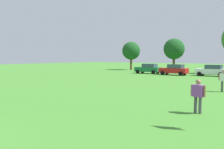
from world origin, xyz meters
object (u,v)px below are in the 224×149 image
at_px(parked_car_green_0, 148,69).
at_px(parked_car_white_2, 212,70).
at_px(adult_bystander, 198,93).
at_px(parked_car_red_1, 174,70).
at_px(bystander_near_trees, 224,79).
at_px(tree_center, 174,49).
at_px(tree_far_left, 131,51).

bearing_deg(parked_car_green_0, parked_car_white_2, -179.89).
distance_m(adult_bystander, parked_car_green_0, 30.95).
bearing_deg(adult_bystander, parked_car_red_1, -52.79).
distance_m(parked_car_green_0, parked_car_white_2, 10.38).
bearing_deg(parked_car_green_0, adult_bystander, 121.15).
height_order(adult_bystander, bystander_near_trees, bystander_near_trees).
distance_m(parked_car_green_0, tree_center, 10.70).
distance_m(bystander_near_trees, parked_car_white_2, 18.02).
height_order(parked_car_red_1, parked_car_white_2, same).
height_order(parked_car_green_0, tree_far_left, tree_far_left).
xyz_separation_m(bystander_near_trees, parked_car_green_0, (-15.41, 17.28, -0.20)).
relative_size(bystander_near_trees, tree_center, 0.27).
xyz_separation_m(adult_bystander, tree_center, (-15.36, 36.56, 3.39)).
relative_size(adult_bystander, parked_car_green_0, 0.40).
bearing_deg(parked_car_green_0, tree_center, -93.66).
distance_m(parked_car_white_2, tree_center, 14.44).
bearing_deg(parked_car_red_1, parked_car_green_0, -11.41).
height_order(parked_car_red_1, tree_center, tree_center).
bearing_deg(tree_far_left, parked_car_white_2, -25.96).
xyz_separation_m(adult_bystander, parked_car_white_2, (-5.63, 26.51, -0.16)).
xyz_separation_m(parked_car_green_0, tree_center, (0.64, 10.07, 3.55)).
distance_m(bystander_near_trees, parked_car_green_0, 23.16).
relative_size(parked_car_red_1, tree_center, 0.66).
distance_m(tree_far_left, tree_center, 9.57).
height_order(parked_car_red_1, tree_far_left, tree_far_left).
relative_size(parked_car_green_0, parked_car_red_1, 1.00).
height_order(adult_bystander, tree_far_left, tree_far_left).
bearing_deg(tree_far_left, parked_car_green_0, -46.59).
bearing_deg(tree_center, parked_car_red_1, -68.62).
bearing_deg(tree_center, parked_car_green_0, -93.66).
relative_size(bystander_near_trees, parked_car_green_0, 0.41).
bearing_deg(tree_center, tree_far_left, -176.00).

